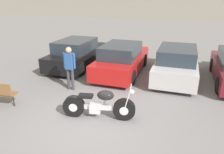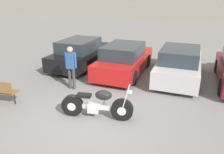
# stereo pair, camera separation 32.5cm
# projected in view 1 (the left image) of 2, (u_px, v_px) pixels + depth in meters

# --- Properties ---
(ground_plane) EXTENTS (60.00, 60.00, 0.00)m
(ground_plane) POSITION_uv_depth(u_px,v_px,m) (94.00, 121.00, 6.74)
(ground_plane) COLOR slate
(motorcycle) EXTENTS (2.28, 0.80, 1.09)m
(motorcycle) POSITION_uv_depth(u_px,v_px,m) (98.00, 105.00, 6.77)
(motorcycle) COLOR black
(motorcycle) RESTS_ON ground_plane
(parked_car_black) EXTENTS (1.89, 4.44, 1.47)m
(parked_car_black) POSITION_uv_depth(u_px,v_px,m) (78.00, 54.00, 11.70)
(parked_car_black) COLOR black
(parked_car_black) RESTS_ON ground_plane
(parked_car_red) EXTENTS (1.89, 4.44, 1.47)m
(parked_car_red) POSITION_uv_depth(u_px,v_px,m) (122.00, 59.00, 10.64)
(parked_car_red) COLOR red
(parked_car_red) RESTS_ON ground_plane
(parked_car_silver) EXTENTS (1.89, 4.44, 1.47)m
(parked_car_silver) POSITION_uv_depth(u_px,v_px,m) (176.00, 63.00, 10.06)
(parked_car_silver) COLOR #BCBCC1
(parked_car_silver) RESTS_ON ground_plane
(person_standing) EXTENTS (0.52, 0.24, 1.77)m
(person_standing) POSITION_uv_depth(u_px,v_px,m) (70.00, 65.00, 8.61)
(person_standing) COLOR #38383D
(person_standing) RESTS_ON ground_plane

